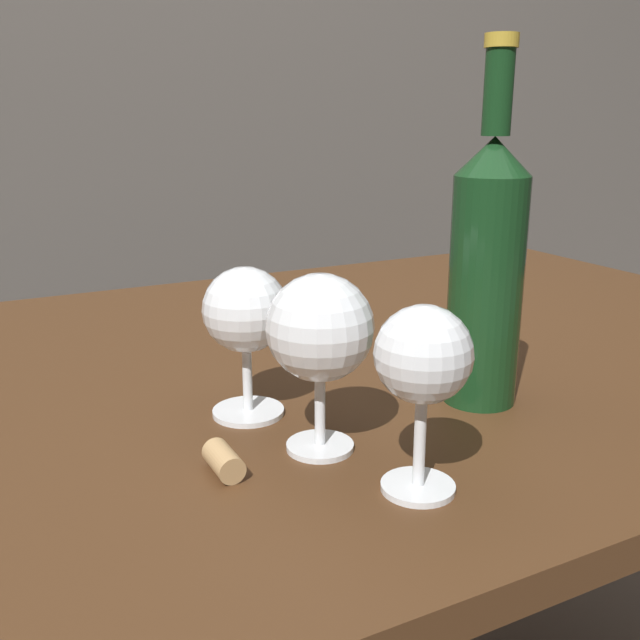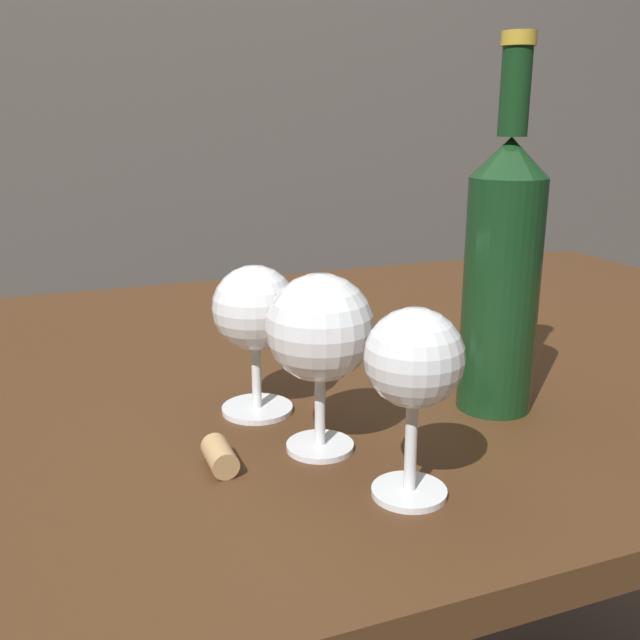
{
  "view_description": "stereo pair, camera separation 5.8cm",
  "coord_description": "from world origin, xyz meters",
  "px_view_note": "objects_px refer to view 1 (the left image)",
  "views": [
    {
      "loc": [
        -0.3,
        -0.71,
        0.99
      ],
      "look_at": [
        -0.05,
        -0.22,
        0.83
      ],
      "focal_mm": 40.33,
      "sensor_mm": 36.0,
      "label": 1
    },
    {
      "loc": [
        -0.25,
        -0.74,
        0.99
      ],
      "look_at": [
        -0.05,
        -0.22,
        0.83
      ],
      "focal_mm": 40.33,
      "sensor_mm": 36.0,
      "label": 2
    }
  ],
  "objects_px": {
    "wine_glass_rose": "(245,315)",
    "wine_bottle": "(487,266)",
    "wine_glass_port": "(423,360)",
    "wine_glass_amber": "(320,330)",
    "cork": "(224,461)"
  },
  "relations": [
    {
      "from": "wine_glass_rose",
      "to": "cork",
      "type": "distance_m",
      "value": 0.15
    },
    {
      "from": "wine_bottle",
      "to": "wine_glass_rose",
      "type": "bearing_deg",
      "value": 161.7
    },
    {
      "from": "wine_glass_rose",
      "to": "cork",
      "type": "bearing_deg",
      "value": -121.27
    },
    {
      "from": "wine_bottle",
      "to": "wine_glass_amber",
      "type": "bearing_deg",
      "value": -172.61
    },
    {
      "from": "wine_glass_rose",
      "to": "cork",
      "type": "xyz_separation_m",
      "value": [
        -0.06,
        -0.1,
        -0.09
      ]
    },
    {
      "from": "cork",
      "to": "wine_glass_amber",
      "type": "bearing_deg",
      "value": 2.27
    },
    {
      "from": "wine_glass_port",
      "to": "wine_glass_rose",
      "type": "height_order",
      "value": "wine_glass_port"
    },
    {
      "from": "wine_glass_rose",
      "to": "wine_glass_amber",
      "type": "bearing_deg",
      "value": -74.43
    },
    {
      "from": "wine_glass_port",
      "to": "wine_glass_amber",
      "type": "xyz_separation_m",
      "value": [
        -0.03,
        0.09,
        0.0
      ]
    },
    {
      "from": "wine_bottle",
      "to": "wine_glass_port",
      "type": "bearing_deg",
      "value": -142.39
    },
    {
      "from": "wine_bottle",
      "to": "cork",
      "type": "height_order",
      "value": "wine_bottle"
    },
    {
      "from": "wine_glass_port",
      "to": "wine_glass_rose",
      "type": "bearing_deg",
      "value": 107.76
    },
    {
      "from": "wine_glass_amber",
      "to": "wine_bottle",
      "type": "xyz_separation_m",
      "value": [
        0.19,
        0.02,
        0.03
      ]
    },
    {
      "from": "wine_glass_amber",
      "to": "wine_glass_rose",
      "type": "xyz_separation_m",
      "value": [
        -0.03,
        0.1,
        -0.01
      ]
    },
    {
      "from": "wine_glass_rose",
      "to": "wine_bottle",
      "type": "xyz_separation_m",
      "value": [
        0.22,
        -0.07,
        0.04
      ]
    }
  ]
}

